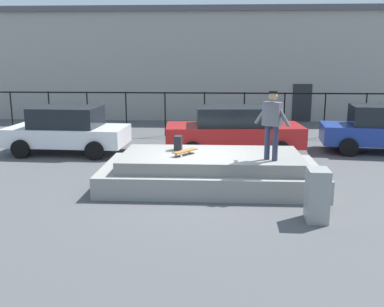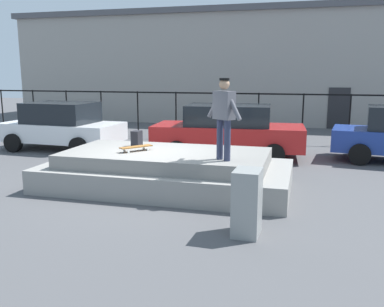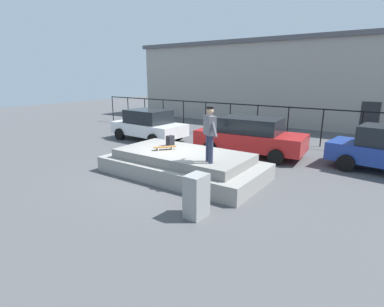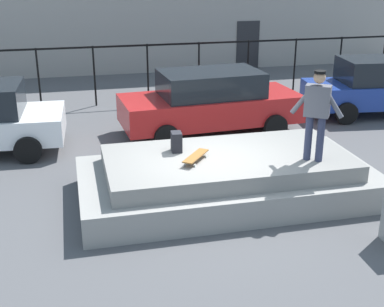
% 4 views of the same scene
% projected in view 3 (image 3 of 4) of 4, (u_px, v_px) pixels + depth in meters
% --- Properties ---
extents(ground_plane, '(60.00, 60.00, 0.00)m').
position_uv_depth(ground_plane, '(172.00, 174.00, 11.05)').
color(ground_plane, '#4C4C4F').
extents(concrete_ledge, '(5.79, 2.92, 0.88)m').
position_uv_depth(concrete_ledge, '(183.00, 164.00, 10.86)').
color(concrete_ledge, gray).
rests_on(concrete_ledge, ground_plane).
extents(skateboarder, '(0.86, 0.63, 1.72)m').
position_uv_depth(skateboarder, '(210.00, 131.00, 9.15)').
color(skateboarder, '#2D334C').
rests_on(skateboarder, concrete_ledge).
extents(skateboard, '(0.65, 0.76, 0.12)m').
position_uv_depth(skateboard, '(165.00, 147.00, 10.95)').
color(skateboard, brown).
rests_on(skateboard, concrete_ledge).
extents(backpack, '(0.22, 0.29, 0.40)m').
position_uv_depth(backpack, '(170.00, 141.00, 11.55)').
color(backpack, black).
rests_on(backpack, concrete_ledge).
extents(car_white_sedan_near, '(4.29, 2.36, 1.67)m').
position_uv_depth(car_white_sedan_near, '(149.00, 125.00, 16.68)').
color(car_white_sedan_near, white).
rests_on(car_white_sedan_near, ground_plane).
extents(car_red_sedan_mid, '(4.90, 2.41, 1.69)m').
position_uv_depth(car_red_sedan_mid, '(250.00, 136.00, 13.52)').
color(car_red_sedan_mid, '#B21E1E').
rests_on(car_red_sedan_mid, ground_plane).
extents(utility_box, '(0.46, 0.62, 1.13)m').
position_uv_depth(utility_box, '(196.00, 196.00, 7.59)').
color(utility_box, gray).
rests_on(utility_box, ground_plane).
extents(fence_row, '(24.06, 0.06, 1.92)m').
position_uv_depth(fence_row, '(258.00, 116.00, 16.83)').
color(fence_row, black).
rests_on(fence_row, ground_plane).
extents(warehouse_building, '(25.80, 6.46, 6.00)m').
position_uv_depth(warehouse_building, '(300.00, 82.00, 22.57)').
color(warehouse_building, gray).
rests_on(warehouse_building, ground_plane).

